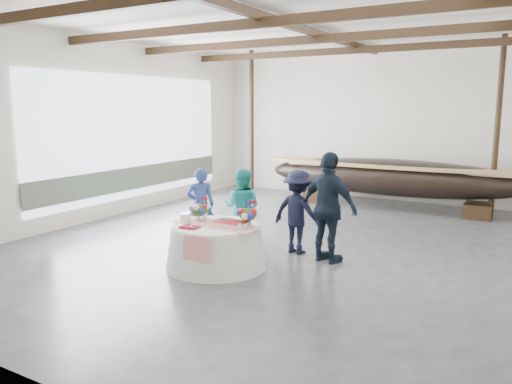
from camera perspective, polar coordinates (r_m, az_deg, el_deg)
The scene contains 14 objects.
floor at distance 10.43m, azimuth 3.10°, elevation -5.83°, with size 10.00×12.00×0.01m, color #3D3D42.
wall_back at distance 15.64m, azimuth 13.30°, elevation 7.49°, with size 10.00×0.02×4.50m, color silver.
wall_front at distance 5.45m, azimuth -26.70°, elevation 2.93°, with size 10.00×0.02×4.50m, color silver.
wall_left at distance 13.10m, azimuth -16.83°, elevation 6.94°, with size 0.02×12.00×4.50m, color silver.
ceiling at distance 10.19m, azimuth 3.35°, elevation 19.35°, with size 10.00×12.00×0.01m, color white.
pavilion_structure at distance 10.83m, azimuth 5.31°, elevation 16.10°, with size 9.80×11.76×4.50m.
open_bay at distance 13.79m, azimuth -13.56°, elevation 5.44°, with size 0.03×7.00×3.20m.
longboat_display at distance 14.19m, azimuth 15.36°, elevation 1.65°, with size 7.37×1.47×1.38m.
banquet_table at distance 8.84m, azimuth -4.58°, elevation -6.15°, with size 1.78×1.78×0.76m.
tabletop_items at distance 8.80m, azimuth -4.14°, elevation -2.66°, with size 1.68×0.95×0.40m.
guest_woman_blue at distance 10.41m, azimuth -6.34°, elevation -1.49°, with size 0.57×0.37×1.56m, color navy.
guest_woman_teal at distance 10.03m, azimuth -1.60°, elevation -1.79°, with size 0.77×0.60×1.58m, color teal.
guest_man_left at distance 9.59m, azimuth 4.79°, elevation -2.27°, with size 1.04×0.60×1.61m, color black.
guest_man_right at distance 9.04m, azimuth 8.34°, elevation -1.79°, with size 1.18×0.49×2.01m, color black.
Camera 1 is at (4.54, -8.96, 2.80)m, focal length 35.00 mm.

